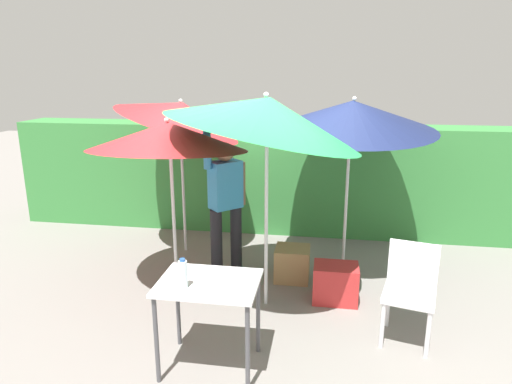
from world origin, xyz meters
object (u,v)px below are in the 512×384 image
object	(u,v)px
cooler_box	(335,283)
crate_cardboard	(292,264)
umbrella_orange	(168,136)
umbrella_yellow	(181,114)
bottle_water	(183,274)
person_vendor	(226,198)
folding_table	(209,292)
chair_plastic	(410,286)
umbrella_navy	(352,115)
umbrella_rainbow	(267,115)

from	to	relation	value
cooler_box	crate_cardboard	bearing A→B (deg)	138.50
umbrella_orange	umbrella_yellow	bearing A→B (deg)	102.08
umbrella_orange	bottle_water	xyz separation A→B (m)	(0.57, -1.40, -0.85)
person_vendor	folding_table	world-z (taller)	person_vendor
umbrella_yellow	crate_cardboard	xyz separation A→B (m)	(1.52, -0.70, -1.66)
umbrella_orange	person_vendor	world-z (taller)	umbrella_orange
bottle_water	chair_plastic	bearing A→B (deg)	24.33
umbrella_navy	cooler_box	world-z (taller)	umbrella_navy
chair_plastic	crate_cardboard	size ratio (longest dim) A/B	2.24
umbrella_yellow	crate_cardboard	size ratio (longest dim) A/B	5.71
umbrella_rainbow	cooler_box	distance (m)	1.93
umbrella_rainbow	bottle_water	world-z (taller)	umbrella_rainbow
umbrella_orange	bottle_water	distance (m)	1.73
umbrella_navy	bottle_water	world-z (taller)	umbrella_navy
umbrella_yellow	cooler_box	distance (m)	2.84
umbrella_rainbow	person_vendor	xyz separation A→B (m)	(-0.57, 0.67, -1.05)
bottle_water	person_vendor	bearing A→B (deg)	93.11
umbrella_rainbow	folding_table	world-z (taller)	umbrella_rainbow
cooler_box	umbrella_orange	bearing A→B (deg)	-179.31
chair_plastic	crate_cardboard	xyz separation A→B (m)	(-1.14, 1.02, -0.31)
person_vendor	cooler_box	distance (m)	1.59
folding_table	bottle_water	distance (m)	0.30
umbrella_yellow	bottle_water	xyz separation A→B (m)	(0.82, -2.56, -0.96)
umbrella_rainbow	person_vendor	distance (m)	1.37
person_vendor	bottle_water	distance (m)	1.95
crate_cardboard	umbrella_yellow	bearing A→B (deg)	155.32
umbrella_yellow	person_vendor	world-z (taller)	umbrella_yellow
umbrella_rainbow	umbrella_orange	distance (m)	1.07
cooler_box	folding_table	world-z (taller)	folding_table
umbrella_navy	cooler_box	size ratio (longest dim) A/B	4.56
umbrella_orange	cooler_box	xyz separation A→B (m)	(1.77, 0.02, -1.53)
umbrella_yellow	folding_table	size ratio (longest dim) A/B	2.84
person_vendor	folding_table	size ratio (longest dim) A/B	2.35
umbrella_orange	crate_cardboard	world-z (taller)	umbrella_orange
cooler_box	crate_cardboard	xyz separation A→B (m)	(-0.50, 0.44, -0.01)
crate_cardboard	chair_plastic	bearing A→B (deg)	-41.80
person_vendor	cooler_box	size ratio (longest dim) A/B	4.00
person_vendor	folding_table	xyz separation A→B (m)	(0.27, -1.81, -0.26)
umbrella_yellow	person_vendor	xyz separation A→B (m)	(0.71, -0.61, -0.92)
cooler_box	bottle_water	bearing A→B (deg)	-130.21
umbrella_yellow	chair_plastic	xyz separation A→B (m)	(2.66, -1.72, -1.34)
umbrella_navy	crate_cardboard	distance (m)	1.85
umbrella_orange	umbrella_navy	xyz separation A→B (m)	(1.89, 0.88, 0.16)
umbrella_orange	cooler_box	world-z (taller)	umbrella_orange
bottle_water	crate_cardboard	bearing A→B (deg)	69.27
folding_table	bottle_water	size ratio (longest dim) A/B	3.33
person_vendor	chair_plastic	world-z (taller)	person_vendor
person_vendor	bottle_water	xyz separation A→B (m)	(0.11, -1.94, -0.04)
folding_table	person_vendor	bearing A→B (deg)	98.47
crate_cardboard	umbrella_rainbow	bearing A→B (deg)	-112.03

